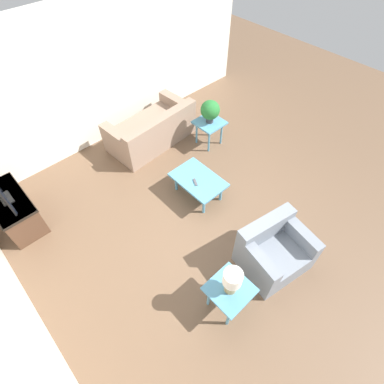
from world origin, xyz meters
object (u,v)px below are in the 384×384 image
Objects in this scene: armchair at (273,251)px; table_lamp at (232,280)px; potted_plant at (210,110)px; side_table_lamp at (229,291)px; side_table_plant at (209,125)px; tv_stand_chest at (15,209)px; sofa at (152,130)px; coffee_table at (198,181)px.

table_lamp is at bearing -169.18° from armchair.
armchair is 2.96m from potted_plant.
side_table_plant is at bearing -40.65° from side_table_lamp.
tv_stand_chest is at bearing 24.37° from side_table_lamp.
side_table_lamp is (-2.63, 2.26, 0.00)m from side_table_plant.
sofa is 1.98× the size of coffee_table.
coffee_table is 2.14× the size of table_lamp.
side_table_lamp is (-0.01, 0.98, 0.14)m from armchair.
side_table_lamp is at bearing 139.35° from side_table_plant.
side_table_plant is 0.50× the size of tv_stand_chest.
table_lamp is (-0.01, 0.98, 0.49)m from armchair.
table_lamp is (0.00, -0.00, 0.35)m from side_table_lamp.
potted_plant is at bearing 90.00° from side_table_plant.
sofa is 3.37× the size of side_table_plant.
armchair reaches higher than sofa.
side_table_plant is 3.47m from side_table_lamp.
table_lamp is at bearing 64.05° from sofa.
potted_plant is at bearing -40.65° from side_table_lamp.
table_lamp is at bearing 139.35° from potted_plant.
potted_plant reaches higher than armchair.
coffee_table is at bearing -121.79° from tv_stand_chest.
side_table_lamp is (-1.74, 1.10, 0.10)m from coffee_table.
sofa is 3.37× the size of side_table_lamp.
potted_plant is 3.47m from table_lamp.
side_table_lamp is 0.35m from table_lamp.
armchair reaches higher than coffee_table.
potted_plant reaches higher than side_table_lamp.
side_table_lamp is at bearing 135.00° from table_lamp.
tv_stand_chest is 3.73m from table_lamp.
side_table_lamp is at bearing 147.70° from coffee_table.
side_table_lamp is 1.16× the size of potted_plant.
armchair is at bearing 154.04° from potted_plant.
sofa reaches higher than coffee_table.
armchair is at bearing -143.30° from tv_stand_chest.
side_table_plant is 1.16× the size of potted_plant.
potted_plant is at bearing 74.54° from armchair.
table_lamp is at bearing -155.63° from tv_stand_chest.
tv_stand_chest is at bearing 24.37° from table_lamp.
sofa is 1.77m from coffee_table.
coffee_table is 1.47m from side_table_plant.
side_table_plant is at bearing -90.00° from potted_plant.
potted_plant is (-0.84, -0.84, 0.52)m from sofa.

